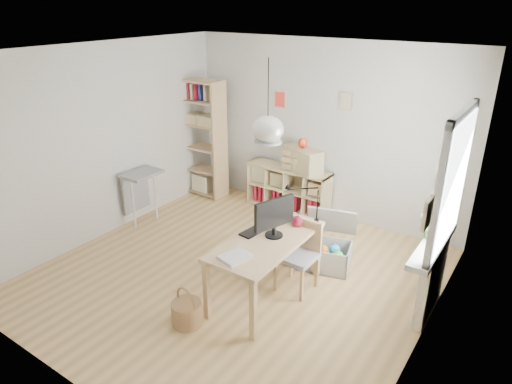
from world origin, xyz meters
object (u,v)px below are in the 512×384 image
Objects in this scene: desk at (267,246)px; cube_shelf at (288,191)px; storage_chest at (327,249)px; drawer_chest at (303,160)px; chair at (300,251)px; monitor at (274,216)px; tall_bookshelf at (202,134)px.

cube_shelf is at bearing 114.61° from desk.
drawer_chest reaches higher than storage_chest.
desk is at bearing -119.30° from chair.
monitor is 0.77× the size of drawer_chest.
chair is at bearing -56.21° from cube_shelf.
desk is 1.07× the size of cube_shelf.
drawer_chest reaches higher than chair.
monitor is at bearing -120.01° from storage_chest.
monitor reaches higher than chair.
chair is at bearing 59.22° from desk.
cube_shelf is 2.16× the size of drawer_chest.
monitor is at bearing 76.54° from desk.
tall_bookshelf is 3.28m from chair.
monitor is (2.61, -1.84, -0.09)m from tall_bookshelf.
drawer_chest is at bearing 119.87° from chair.
monitor reaches higher than desk.
drawer_chest is (-0.76, 2.19, 0.25)m from desk.
storage_chest is 1.22m from monitor.
drawer_chest is (-0.98, 1.82, 0.42)m from chair.
drawer_chest is (-0.79, 2.08, -0.10)m from monitor.
tall_bookshelf is at bearing 164.16° from monitor.
tall_bookshelf is at bearing 152.16° from chair.
monitor reaches higher than drawer_chest.
desk is 1.76× the size of chair.
desk is 0.47m from chair.
chair is at bearing -29.33° from tall_bookshelf.
storage_chest is (2.86, -0.94, -0.87)m from tall_bookshelf.
tall_bookshelf is 2.35× the size of chair.
cube_shelf is 1.77m from tall_bookshelf.
monitor reaches higher than storage_chest.
chair is at bearing -41.22° from drawer_chest.
storage_chest is 1.71m from drawer_chest.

